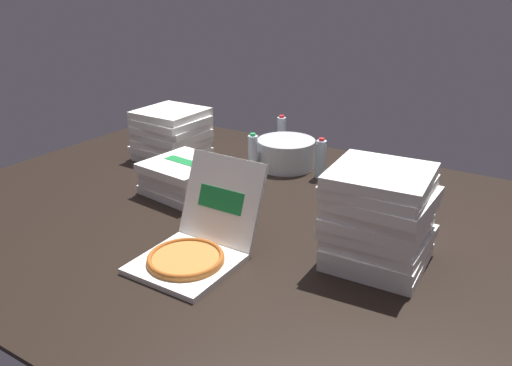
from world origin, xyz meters
name	(u,v)px	position (x,y,z in m)	size (l,w,h in m)	color
ground_plane	(241,217)	(0.00, 0.00, -0.01)	(3.20, 2.40, 0.02)	black
open_pizza_box	(197,242)	(0.08, -0.44, 0.08)	(0.38, 0.52, 0.38)	white
pizza_stack_right_near	(172,134)	(-0.85, 0.47, 0.16)	(0.41, 0.40, 0.31)	white
pizza_stack_left_far	(187,177)	(-0.41, 0.08, 0.09)	(0.44, 0.43, 0.18)	white
pizza_stack_right_far	(379,217)	(0.71, -0.07, 0.20)	(0.41, 0.40, 0.40)	white
pizza_stack_center_near	(383,197)	(0.56, 0.44, 0.07)	(0.42, 0.42, 0.13)	white
ice_bucket	(286,153)	(-0.15, 0.71, 0.09)	(0.35, 0.35, 0.17)	#B7BABF
water_bottle_0	(281,134)	(-0.33, 0.98, 0.11)	(0.06, 0.06, 0.24)	silver
water_bottle_1	(253,154)	(-0.27, 0.53, 0.11)	(0.06, 0.06, 0.24)	silver
water_bottle_2	(321,159)	(0.11, 0.66, 0.11)	(0.06, 0.06, 0.24)	silver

